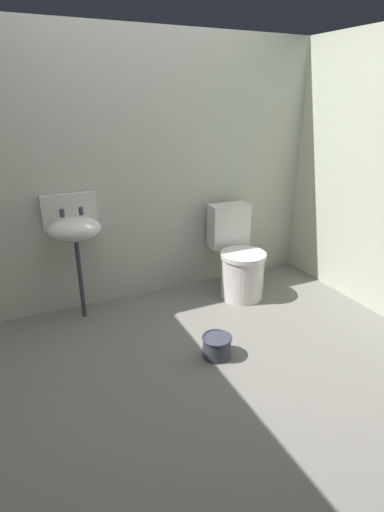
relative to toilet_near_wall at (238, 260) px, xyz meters
The scene contains 5 objects.
ground_plane 1.22m from the toilet_near_wall, 129.04° to the right, with size 3.59×2.91×0.08m, color slate.
wall_back 1.14m from the toilet_near_wall, 151.36° to the left, with size 3.59×0.10×2.18m, color #B3BAAA.
toilet_near_wall is the anchor object (origin of this frame).
sink 1.44m from the toilet_near_wall, behind, with size 0.42×0.35×0.99m.
bucket 1.03m from the toilet_near_wall, 129.08° to the right, with size 0.21×0.21×0.16m.
Camera 1 is at (-1.03, -1.88, 1.68)m, focal length 27.77 mm.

